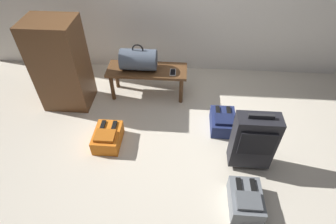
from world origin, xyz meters
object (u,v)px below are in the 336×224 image
cell_phone (173,72)px  suitcase_upright_charcoal (253,141)px  bench (147,73)px  side_cabinet (61,65)px  backpack_orange (108,137)px  duffel_bag_slate (139,60)px  backpack_navy (223,122)px  backpack_grey (246,200)px

cell_phone → suitcase_upright_charcoal: (0.83, -1.01, -0.05)m
bench → side_cabinet: size_ratio=0.91×
backpack_orange → side_cabinet: (-0.65, 0.68, 0.46)m
backpack_orange → side_cabinet: side_cabinet is taller
duffel_bag_slate → suitcase_upright_charcoal: size_ratio=0.63×
duffel_bag_slate → side_cabinet: size_ratio=0.40×
cell_phone → bench: bearing=170.2°
backpack_orange → backpack_navy: (1.28, 0.33, 0.00)m
backpack_orange → cell_phone: bearing=51.5°
bench → backpack_orange: (-0.33, -0.89, -0.25)m
duffel_bag_slate → backpack_orange: 1.02m
bench → side_cabinet: bearing=-167.8°
backpack_orange → side_cabinet: size_ratio=0.35×
suitcase_upright_charcoal → backpack_orange: suitcase_upright_charcoal is taller
duffel_bag_slate → backpack_grey: duffel_bag_slate is taller
duffel_bag_slate → backpack_navy: bearing=-28.2°
duffel_bag_slate → suitcase_upright_charcoal: (1.25, -1.06, -0.18)m
cell_phone → backpack_grey: size_ratio=0.38×
backpack_orange → backpack_navy: size_ratio=1.00×
duffel_bag_slate → side_cabinet: side_cabinet is taller
backpack_orange → side_cabinet: 1.04m
backpack_grey → backpack_orange: 1.54m
bench → duffel_bag_slate: (-0.09, 0.00, 0.19)m
duffel_bag_slate → side_cabinet: (-0.89, -0.21, 0.02)m
bench → side_cabinet: (-0.98, -0.21, 0.21)m
cell_phone → side_cabinet: 1.33m
suitcase_upright_charcoal → backpack_grey: suitcase_upright_charcoal is taller
backpack_grey → bench: bearing=124.8°
cell_phone → backpack_grey: cell_phone is taller
bench → backpack_grey: bearing=-55.2°
backpack_orange → duffel_bag_slate: bearing=75.0°
bench → backpack_orange: bench is taller
suitcase_upright_charcoal → backpack_grey: 0.55m
duffel_bag_slate → backpack_orange: bearing=-105.0°
cell_phone → backpack_orange: bearing=-128.5°
side_cabinet → backpack_grey: bearing=-32.8°
bench → cell_phone: bearing=-9.8°
duffel_bag_slate → cell_phone: size_ratio=3.06×
backpack_navy → bench: bearing=149.5°
backpack_grey → side_cabinet: bearing=147.2°
cell_phone → suitcase_upright_charcoal: 1.30m
side_cabinet → backpack_navy: bearing=-10.1°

